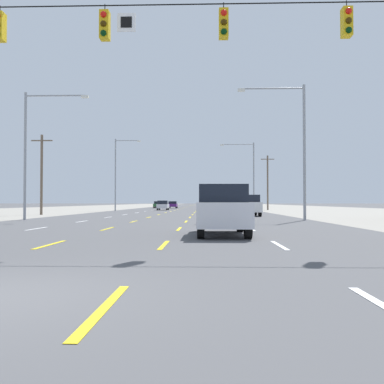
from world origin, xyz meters
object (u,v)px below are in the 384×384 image
at_px(suv_inner_right_nearest, 222,209).
at_px(hatchback_inner_right_farther, 208,205).
at_px(sedan_far_right_far, 226,205).
at_px(streetlight_right_row_0, 297,140).
at_px(sedan_inner_left_farthest, 173,205).
at_px(streetlight_left_row_0, 32,145).
at_px(hatchback_inner_left_midfar, 163,205).
at_px(streetlight_right_row_1, 250,171).
at_px(suv_far_right_near, 249,205).
at_px(sedan_far_right_mid, 237,206).
at_px(streetlight_left_row_1, 118,170).
at_px(sedan_far_left_distant_a, 158,205).

bearing_deg(suv_inner_right_nearest, hatchback_inner_right_farther, 90.00).
bearing_deg(sedan_far_right_far, streetlight_right_row_0, -86.38).
bearing_deg(sedan_far_right_far, sedan_inner_left_farthest, 132.48).
relative_size(streetlight_left_row_0, streetlight_right_row_0, 0.96).
relative_size(hatchback_inner_left_midfar, hatchback_inner_right_farther, 1.00).
xyz_separation_m(suv_inner_right_nearest, streetlight_right_row_1, (5.91, 43.94, 4.84)).
distance_m(suv_inner_right_nearest, suv_far_right_near, 23.01).
bearing_deg(sedan_inner_left_farthest, sedan_far_right_mid, -72.19).
height_order(sedan_inner_left_farthest, streetlight_right_row_0, streetlight_right_row_0).
bearing_deg(sedan_far_right_mid, streetlight_right_row_0, -83.70).
bearing_deg(streetlight_left_row_1, streetlight_right_row_0, -57.62).
bearing_deg(suv_inner_right_nearest, hatchback_inner_left_midfar, 98.44).
relative_size(sedan_far_left_distant_a, streetlight_left_row_0, 0.48).
distance_m(suv_inner_right_nearest, sedan_far_left_distant_a, 72.74).
height_order(sedan_far_right_far, streetlight_right_row_0, streetlight_right_row_0).
xyz_separation_m(hatchback_inner_left_midfar, sedan_inner_left_farthest, (0.11, 19.43, -0.03)).
distance_m(suv_far_right_near, sedan_inner_left_farthest, 48.02).
bearing_deg(streetlight_right_row_1, sedan_inner_left_farthest, 117.33).
height_order(sedan_far_left_distant_a, streetlight_right_row_1, streetlight_right_row_1).
height_order(sedan_inner_left_farthest, streetlight_left_row_0, streetlight_left_row_0).
relative_size(sedan_far_right_far, streetlight_left_row_0, 0.48).
bearing_deg(streetlight_right_row_1, sedan_far_left_distant_a, 120.51).
relative_size(sedan_far_right_mid, sedan_far_right_far, 1.00).
bearing_deg(hatchback_inner_left_midfar, streetlight_right_row_0, -70.06).
distance_m(sedan_far_right_far, hatchback_inner_right_farther, 7.58).
xyz_separation_m(suv_far_right_near, streetlight_right_row_0, (2.47, -9.45, 4.71)).
relative_size(sedan_inner_left_farthest, sedan_far_left_distant_a, 1.00).
xyz_separation_m(hatchback_inner_left_midfar, streetlight_left_row_0, (-5.88, -36.81, 4.74)).
height_order(suv_far_right_near, hatchback_inner_left_midfar, suv_far_right_near).
bearing_deg(suv_far_right_near, streetlight_left_row_0, -150.60).
bearing_deg(sedan_inner_left_farthest, streetlight_right_row_0, -76.75).
bearing_deg(sedan_far_left_distant_a, suv_far_right_near, -74.06).
height_order(suv_far_right_near, streetlight_left_row_0, streetlight_left_row_0).
distance_m(suv_inner_right_nearest, sedan_inner_left_farthest, 69.93).
bearing_deg(streetlight_left_row_1, streetlight_left_row_0, -89.65).
distance_m(suv_inner_right_nearest, sedan_far_right_far, 58.26).
height_order(hatchback_inner_left_midfar, sedan_far_right_far, hatchback_inner_left_midfar).
xyz_separation_m(sedan_far_left_distant_a, streetlight_left_row_0, (-2.71, -58.65, 4.76)).
relative_size(suv_inner_right_nearest, sedan_far_right_far, 1.09).
height_order(suv_far_right_near, sedan_far_right_far, suv_far_right_near).
xyz_separation_m(streetlight_right_row_0, streetlight_left_row_1, (-19.43, 30.63, 0.32)).
relative_size(sedan_far_right_mid, sedan_far_left_distant_a, 1.00).
distance_m(hatchback_inner_right_farther, sedan_inner_left_farthest, 8.57).
bearing_deg(suv_inner_right_nearest, sedan_far_left_distant_a, 98.38).
bearing_deg(streetlight_left_row_1, suv_inner_right_nearest, -72.91).
xyz_separation_m(sedan_inner_left_farthest, streetlight_right_row_0, (13.24, -56.24, 4.98)).
distance_m(sedan_far_left_distant_a, streetlight_right_row_1, 32.93).
bearing_deg(streetlight_right_row_0, streetlight_right_row_1, 90.02).
distance_m(hatchback_inner_left_midfar, hatchback_inner_right_farther, 16.73).
distance_m(hatchback_inner_right_farther, streetlight_left_row_0, 53.69).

